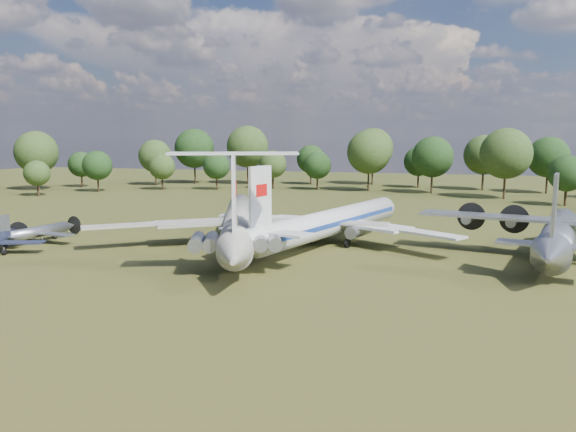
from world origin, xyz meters
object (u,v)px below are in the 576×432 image
(an12_transport, at_px, (558,241))
(small_prop_northwest, at_px, (37,235))
(tu104_jet, at_px, (332,227))
(il62_airliner, at_px, (238,228))
(person_on_il62, at_px, (235,219))

(an12_transport, xyz_separation_m, small_prop_northwest, (-64.37, -6.91, -1.22))
(tu104_jet, bearing_deg, il62_airliner, -137.35)
(small_prop_northwest, bearing_deg, an12_transport, 15.52)
(tu104_jet, relative_size, person_on_il62, 28.18)
(an12_transport, height_order, person_on_il62, person_on_il62)
(person_on_il62, bearing_deg, small_prop_northwest, -52.68)
(il62_airliner, distance_m, person_on_il62, 14.17)
(il62_airliner, bearing_deg, tu104_jet, 5.86)
(an12_transport, bearing_deg, person_on_il62, -141.78)
(an12_transport, xyz_separation_m, person_on_il62, (-32.85, -15.65, 3.44))
(il62_airliner, xyz_separation_m, tu104_jet, (11.04, 5.27, -0.14))
(an12_transport, bearing_deg, il62_airliner, -163.18)
(tu104_jet, bearing_deg, person_on_il62, -92.21)
(il62_airliner, relative_size, tu104_jet, 1.08)
(il62_airliner, bearing_deg, an12_transport, -15.58)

